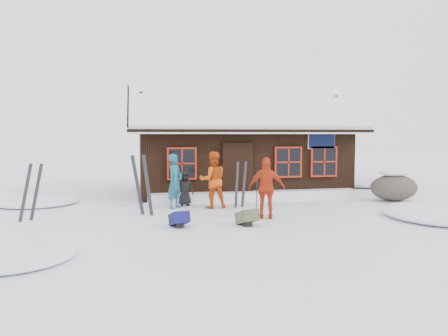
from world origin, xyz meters
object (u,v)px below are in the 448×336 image
Objects in this scene: skier_crouched at (185,188)px; backpack_blue at (179,221)px; skier_orange_right at (267,188)px; ski_poles at (259,194)px; ski_pair_left at (31,193)px; boulder at (394,187)px; skier_orange_left at (213,180)px; skier_teal at (175,181)px; backpack_olive at (247,220)px.

skier_crouched is 2.10× the size of backpack_blue.
skier_orange_right is 1.28× the size of ski_poles.
ski_poles is at bearing -14.79° from ski_pair_left.
ski_pair_left is (-6.41, 1.02, -0.09)m from skier_orange_right.
backpack_blue is at bearing -159.76° from boulder.
ski_pair_left is (-11.84, -1.29, 0.27)m from boulder.
skier_orange_right reaches higher than backpack_blue.
ski_pair_left is 6.36m from ski_poles.
skier_orange_left is 3.09m from backpack_blue.
skier_teal is at bearing -10.84° from skier_orange_left.
skier_crouched is at bearing 68.04° from backpack_blue.
skier_orange_left is at bearing -42.74° from skier_orange_right.
ski_poles is at bearing -50.65° from skier_crouched.
skier_crouched is 2.92m from ski_poles.
skier_orange_left is (1.19, -0.17, 0.04)m from skier_teal.
skier_crouched is 0.85× the size of ski_poles.
backpack_olive is at bearing 95.16° from skier_orange_left.
ski_pair_left is 4.27m from backpack_blue.
skier_teal is 0.96× the size of skier_orange_left.
boulder is at bearing -4.11° from ski_pair_left.
skier_orange_right reaches higher than boulder.
skier_orange_left is at bearing -40.44° from skier_crouched.
skier_orange_right is 2.68m from backpack_blue.
boulder reaches higher than backpack_olive.
ski_poles is 1.56m from backpack_olive.
skier_orange_left is 1.91m from ski_poles.
boulder is at bearing 7.09° from backpack_blue.
skier_teal is 1.02× the size of boulder.
boulder is 1.05× the size of ski_pair_left.
skier_teal reaches higher than skier_crouched.
skier_orange_left reaches higher than boulder.
skier_orange_right is 3.09× the size of backpack_olive.
skier_orange_right is at bearing 31.21° from backpack_olive.
backpack_blue is 0.98× the size of backpack_olive.
backpack_olive is (1.74, -0.16, 0.00)m from backpack_blue.
backpack_olive is at bearing -18.54° from backpack_blue.
skier_teal is 2.95m from backpack_blue.
ski_pair_left is at bearing 8.66° from skier_orange_right.
backpack_olive is (-6.20, -3.09, -0.35)m from boulder.
backpack_blue is at bearing -100.74° from skier_crouched.
skier_teal is at bearing 143.40° from ski_poles.
backpack_olive is at bearing -118.16° from ski_poles.
ski_pair_left is 5.95m from backpack_olive.
skier_crouched is at bearing 131.28° from ski_poles.
skier_orange_left reaches higher than ski_pair_left.
ski_pair_left is (-4.04, -1.21, -0.10)m from skier_teal.
backpack_blue is 1.75m from backpack_olive.
skier_orange_right is at bearing 0.70° from backpack_blue.
skier_orange_right is 1.51× the size of skier_crouched.
backpack_blue is (-2.51, -0.62, -0.72)m from skier_orange_right.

